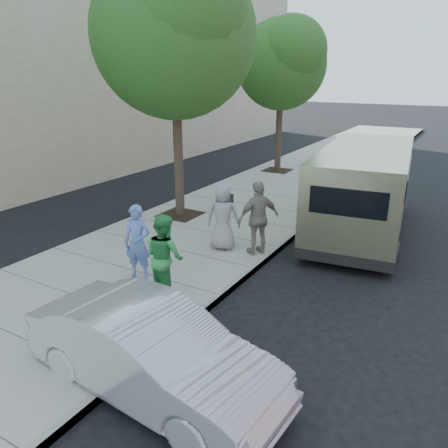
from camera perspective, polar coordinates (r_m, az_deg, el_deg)
The scene contains 12 objects.
ground at distance 10.86m, azimuth -3.19°, elevation -4.78°, with size 120.00×120.00×0.00m, color black.
sidewalk at distance 11.37m, azimuth -7.43°, elevation -3.37°, with size 5.00×60.00×0.15m, color gray.
curb_face at distance 10.17m, azimuth 3.63°, elevation -6.06°, with size 0.12×60.00×0.16m, color gray.
tree_near at distance 13.23m, azimuth -6.38°, elevation 24.04°, with size 4.62×4.60×7.53m.
tree_far at distance 19.84m, azimuth 7.68°, elevation 20.44°, with size 3.92×3.80×6.49m.
parking_meter at distance 10.91m, azimuth 0.47°, elevation 1.99°, with size 0.30×0.12×1.42m.
van at distance 12.99m, azimuth 17.72°, elevation 4.44°, with size 2.93×6.82×2.46m.
sedan at distance 6.51m, azimuth -9.34°, elevation -16.24°, with size 1.41×4.04×1.33m, color #B8BCC0.
person_officer at distance 9.49m, azimuth -11.21°, elevation -2.39°, with size 0.60×0.40×1.65m, color #5A7AC0.
person_green_shirt at distance 8.59m, azimuth -7.75°, elevation -4.26°, with size 0.84×0.66×1.73m, color green.
person_gray_shirt at distance 10.89m, azimuth -0.13°, elevation 0.98°, with size 0.83×0.54×1.70m, color gray.
person_striped_polo at distance 10.60m, azimuth 4.53°, elevation 0.78°, with size 1.08×0.45×1.84m, color gray.
Camera 1 is at (5.51, -8.25, 4.42)m, focal length 35.00 mm.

